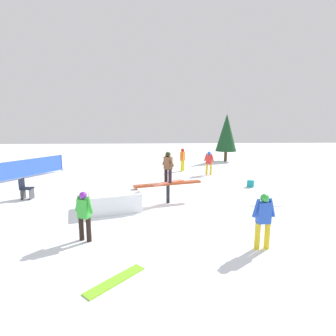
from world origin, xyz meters
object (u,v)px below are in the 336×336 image
object	(u,v)px
loose_snowboard_magenta	(122,187)
pine_tree_far	(226,133)
bystander_orange	(183,158)
folding_chair	(26,189)
main_rider_on_rail	(168,168)
bystander_red	(209,162)
rail_feature	(168,186)
backpack_on_snow	(251,184)
loose_snowboard_lime	(116,280)
bystander_blue	(263,218)
loose_snowboard_white	(266,205)
bystander_green	(84,214)

from	to	relation	value
loose_snowboard_magenta	pine_tree_far	distance (m)	11.63
bystander_orange	loose_snowboard_magenta	size ratio (longest dim) A/B	1.10
folding_chair	main_rider_on_rail	bearing A→B (deg)	-97.36
bystander_red	rail_feature	bearing A→B (deg)	-83.74
rail_feature	backpack_on_snow	size ratio (longest dim) A/B	8.07
bystander_orange	loose_snowboard_lime	distance (m)	12.51
bystander_blue	pine_tree_far	distance (m)	15.63
bystander_red	bystander_blue	distance (m)	9.65
main_rider_on_rail	folding_chair	xyz separation A→B (m)	(-5.98, 0.86, -1.02)
rail_feature	loose_snowboard_white	size ratio (longest dim) A/B	2.16
bystander_green	folding_chair	bearing A→B (deg)	-25.08
loose_snowboard_lime	folding_chair	distance (m)	7.66
loose_snowboard_lime	folding_chair	bearing A→B (deg)	80.78
rail_feature	bystander_blue	xyz separation A→B (m)	(2.22, -3.99, 0.11)
bystander_red	bystander_orange	distance (m)	2.00
bystander_blue	loose_snowboard_white	world-z (taller)	bystander_blue
loose_snowboard_white	main_rider_on_rail	bearing A→B (deg)	171.76
main_rider_on_rail	bystander_green	size ratio (longest dim) A/B	0.97
loose_snowboard_lime	folding_chair	size ratio (longest dim) A/B	1.59
loose_snowboard_lime	loose_snowboard_magenta	size ratio (longest dim) A/B	1.02
rail_feature	bystander_green	xyz separation A→B (m)	(-2.43, -3.30, 0.07)
rail_feature	bystander_blue	bearing A→B (deg)	-78.07
main_rider_on_rail	bystander_green	world-z (taller)	main_rider_on_rail
rail_feature	loose_snowboard_magenta	distance (m)	3.51
folding_chair	bystander_red	bearing A→B (deg)	-60.59
loose_snowboard_magenta	pine_tree_far	world-z (taller)	pine_tree_far
folding_chair	bystander_blue	bearing A→B (deg)	-119.77
rail_feature	loose_snowboard_white	world-z (taller)	rail_feature
bystander_blue	loose_snowboard_magenta	size ratio (longest dim) A/B	1.06
bystander_orange	backpack_on_snow	distance (m)	5.46
bystander_orange	backpack_on_snow	world-z (taller)	bystander_orange
bystander_orange	loose_snowboard_lime	xyz separation A→B (m)	(-2.64, -12.20, -0.84)
bystander_blue	bystander_green	bearing A→B (deg)	168.19
loose_snowboard_lime	bystander_red	bearing A→B (deg)	22.54
bystander_blue	loose_snowboard_magenta	xyz separation A→B (m)	(-4.38, 6.66, -0.81)
main_rider_on_rail	loose_snowboard_magenta	distance (m)	3.72
loose_snowboard_lime	loose_snowboard_magenta	xyz separation A→B (m)	(-0.82, 7.90, 0.00)
bystander_blue	bystander_green	distance (m)	4.71
rail_feature	bystander_orange	xyz separation A→B (m)	(1.31, 6.98, 0.14)
bystander_green	pine_tree_far	world-z (taller)	pine_tree_far
rail_feature	bystander_blue	size ratio (longest dim) A/B	1.88
bystander_green	pine_tree_far	xyz separation A→B (m)	(7.79, 14.54, 1.59)
main_rider_on_rail	bystander_red	size ratio (longest dim) A/B	0.93
rail_feature	main_rider_on_rail	bearing A→B (deg)	0.00
bystander_blue	loose_snowboard_white	size ratio (longest dim) A/B	1.15
bystander_red	loose_snowboard_white	distance (m)	6.30
bystander_red	bystander_green	xyz separation A→B (m)	(-5.24, -8.94, -0.03)
bystander_orange	folding_chair	xyz separation A→B (m)	(-7.29, -6.12, -0.44)
backpack_on_snow	folding_chair	bearing A→B (deg)	-132.95
loose_snowboard_white	loose_snowboard_lime	bearing A→B (deg)	-138.20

